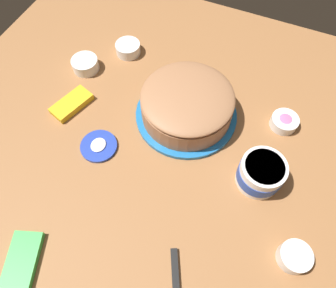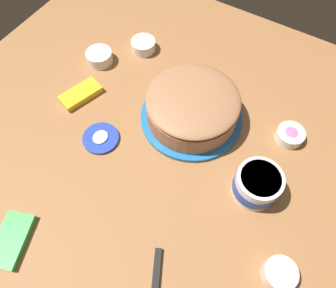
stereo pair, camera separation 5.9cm
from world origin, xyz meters
TOP-DOWN VIEW (x-y plane):
  - ground_plane at (0.00, 0.00)m, footprint 1.54×1.54m
  - frosted_cake at (-0.21, 0.01)m, footprint 0.32×0.32m
  - frosting_tub at (-0.08, 0.27)m, footprint 0.12×0.12m
  - frosting_tub_lid at (0.00, -0.19)m, footprint 0.11×0.11m
  - sprinkle_bowl_pink at (-0.30, 0.30)m, footprint 0.08×0.08m
  - sprinkle_bowl_yellow at (-0.39, -0.29)m, footprint 0.09×0.09m
  - sprinkle_bowl_rainbow at (0.09, 0.41)m, footprint 0.08×0.08m
  - sprinkle_bowl_blue at (-0.26, -0.39)m, footprint 0.09×0.09m
  - candy_box_lower at (0.36, -0.20)m, footprint 0.16×0.12m
  - candy_box_upper at (-0.10, -0.35)m, footprint 0.15×0.10m

SIDE VIEW (x-z plane):
  - ground_plane at x=0.00m, z-range 0.00..0.00m
  - frosting_tub_lid at x=0.00m, z-range 0.00..0.01m
  - candy_box_lower at x=0.36m, z-range 0.00..0.02m
  - candy_box_upper at x=-0.10m, z-range 0.00..0.02m
  - sprinkle_bowl_pink at x=-0.30m, z-range 0.00..0.04m
  - sprinkle_bowl_yellow at x=-0.39m, z-range 0.00..0.04m
  - sprinkle_bowl_rainbow at x=0.09m, z-range 0.00..0.04m
  - sprinkle_bowl_blue at x=-0.26m, z-range 0.00..0.04m
  - frosting_tub at x=-0.08m, z-range 0.00..0.09m
  - frosted_cake at x=-0.21m, z-range 0.00..0.11m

